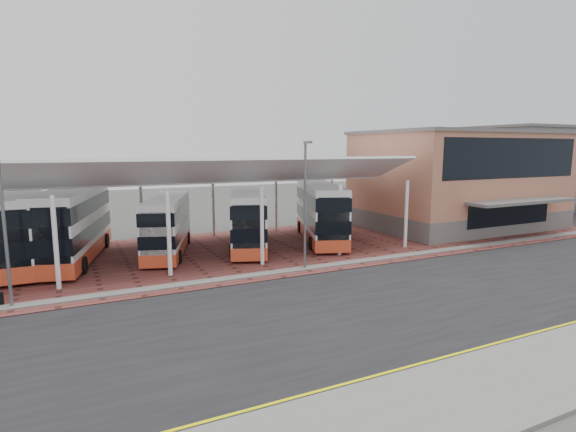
% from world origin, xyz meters
% --- Properties ---
extents(ground, '(140.00, 140.00, 0.00)m').
position_xyz_m(ground, '(0.00, 0.00, 0.00)').
color(ground, '#3E403B').
extents(road, '(120.00, 14.00, 0.02)m').
position_xyz_m(road, '(0.00, -1.00, 0.01)').
color(road, black).
rests_on(road, ground).
extents(forecourt, '(72.00, 16.00, 0.06)m').
position_xyz_m(forecourt, '(2.00, 13.00, 0.03)').
color(forecourt, brown).
rests_on(forecourt, ground).
extents(sidewalk, '(120.00, 4.00, 0.14)m').
position_xyz_m(sidewalk, '(0.00, -9.00, 0.07)').
color(sidewalk, slate).
rests_on(sidewalk, ground).
extents(north_kerb, '(120.00, 0.80, 0.14)m').
position_xyz_m(north_kerb, '(0.00, 6.20, 0.07)').
color(north_kerb, slate).
rests_on(north_kerb, ground).
extents(yellow_line_near, '(120.00, 0.12, 0.01)m').
position_xyz_m(yellow_line_near, '(0.00, -7.00, 0.03)').
color(yellow_line_near, '#F6EE00').
rests_on(yellow_line_near, road).
extents(yellow_line_far, '(120.00, 0.12, 0.01)m').
position_xyz_m(yellow_line_far, '(0.00, -6.70, 0.03)').
color(yellow_line_far, '#F6EE00').
rests_on(yellow_line_far, road).
extents(canopy, '(37.00, 11.63, 7.07)m').
position_xyz_m(canopy, '(-6.00, 13.94, 5.80)').
color(canopy, white).
rests_on(canopy, ground).
extents(terminal, '(18.40, 14.40, 9.25)m').
position_xyz_m(terminal, '(23.00, 13.92, 4.66)').
color(terminal, '#605D5B').
rests_on(terminal, ground).
extents(warehouse, '(30.50, 20.50, 10.25)m').
position_xyz_m(warehouse, '(48.00, 24.00, 5.15)').
color(warehouse, slate).
rests_on(warehouse, ground).
extents(lamp_west, '(0.16, 0.90, 8.07)m').
position_xyz_m(lamp_west, '(-14.00, 6.27, 4.36)').
color(lamp_west, '#5A5D62').
rests_on(lamp_west, ground).
extents(lamp_east, '(0.16, 0.90, 8.07)m').
position_xyz_m(lamp_east, '(2.00, 6.27, 4.36)').
color(lamp_east, '#5A5D62').
rests_on(lamp_east, ground).
extents(bus_1, '(3.05, 11.70, 4.81)m').
position_xyz_m(bus_1, '(-14.39, 15.38, 2.45)').
color(bus_1, silver).
rests_on(bus_1, forecourt).
extents(bus_2, '(5.49, 12.13, 4.87)m').
position_xyz_m(bus_2, '(-11.09, 15.12, 2.48)').
color(bus_2, silver).
rests_on(bus_2, forecourt).
extents(bus_3, '(5.37, 10.15, 4.10)m').
position_xyz_m(bus_3, '(-4.93, 14.48, 2.10)').
color(bus_3, silver).
rests_on(bus_3, forecourt).
extents(bus_4, '(5.91, 10.80, 4.37)m').
position_xyz_m(bus_4, '(1.01, 13.80, 2.23)').
color(bus_4, silver).
rests_on(bus_4, forecourt).
extents(bus_5, '(6.36, 11.46, 4.64)m').
position_xyz_m(bus_5, '(7.37, 13.65, 2.37)').
color(bus_5, silver).
rests_on(bus_5, forecourt).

